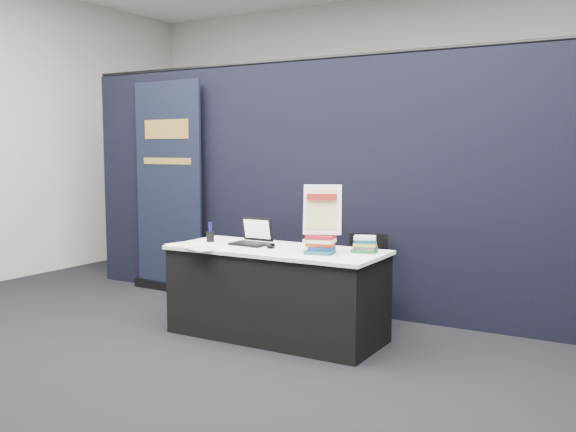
# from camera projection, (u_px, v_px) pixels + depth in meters

# --- Properties ---
(floor) EXTENTS (8.00, 8.00, 0.00)m
(floor) POSITION_uv_depth(u_px,v_px,m) (239.00, 355.00, 4.88)
(floor) COLOR black
(floor) RESTS_ON ground
(wall_back) EXTENTS (8.00, 0.02, 3.50)m
(wall_back) POSITION_uv_depth(u_px,v_px,m) (417.00, 134.00, 8.14)
(wall_back) COLOR beige
(wall_back) RESTS_ON floor
(drape_partition) EXTENTS (6.00, 0.08, 2.40)m
(drape_partition) POSITION_uv_depth(u_px,v_px,m) (333.00, 187.00, 6.13)
(drape_partition) COLOR black
(drape_partition) RESTS_ON floor
(display_table) EXTENTS (1.80, 0.75, 0.75)m
(display_table) POSITION_uv_depth(u_px,v_px,m) (276.00, 293.00, 5.32)
(display_table) COLOR black
(display_table) RESTS_ON floor
(laptop) EXTENTS (0.29, 0.24, 0.23)m
(laptop) POSITION_uv_depth(u_px,v_px,m) (252.00, 238.00, 5.46)
(laptop) COLOR black
(laptop) RESTS_ON display_table
(mouse) EXTENTS (0.10, 0.14, 0.04)m
(mouse) POSITION_uv_depth(u_px,v_px,m) (271.00, 246.00, 5.28)
(mouse) COLOR black
(mouse) RESTS_ON display_table
(brochure_left) EXTENTS (0.31, 0.25, 0.00)m
(brochure_left) POSITION_uv_depth(u_px,v_px,m) (182.00, 245.00, 5.45)
(brochure_left) COLOR white
(brochure_left) RESTS_ON display_table
(brochure_mid) EXTENTS (0.34, 0.30, 0.00)m
(brochure_mid) POSITION_uv_depth(u_px,v_px,m) (202.00, 249.00, 5.24)
(brochure_mid) COLOR silver
(brochure_mid) RESTS_ON display_table
(brochure_right) EXTENTS (0.37, 0.33, 0.00)m
(brochure_right) POSITION_uv_depth(u_px,v_px,m) (234.00, 246.00, 5.40)
(brochure_right) COLOR white
(brochure_right) RESTS_ON display_table
(pen_cup) EXTENTS (0.08, 0.08, 0.09)m
(pen_cup) POSITION_uv_depth(u_px,v_px,m) (210.00, 237.00, 5.63)
(pen_cup) COLOR black
(pen_cup) RESTS_ON display_table
(book_stack_tall) EXTENTS (0.25, 0.21, 0.15)m
(book_stack_tall) POSITION_uv_depth(u_px,v_px,m) (320.00, 244.00, 4.99)
(book_stack_tall) COLOR #195B5F
(book_stack_tall) RESTS_ON display_table
(book_stack_short) EXTENTS (0.21, 0.18, 0.13)m
(book_stack_short) POSITION_uv_depth(u_px,v_px,m) (365.00, 244.00, 5.05)
(book_stack_short) COLOR #1D6D32
(book_stack_short) RESTS_ON display_table
(info_sign) EXTENTS (0.32, 0.23, 0.40)m
(info_sign) POSITION_uv_depth(u_px,v_px,m) (322.00, 210.00, 4.99)
(info_sign) COLOR black
(info_sign) RESTS_ON book_stack_tall
(pullup_banner) EXTENTS (0.97, 0.14, 2.29)m
(pullup_banner) POSITION_uv_depth(u_px,v_px,m) (168.00, 199.00, 7.00)
(pullup_banner) COLOR black
(pullup_banner) RESTS_ON floor
(stacking_chair) EXTENTS (0.45, 0.46, 0.80)m
(stacking_chair) POSITION_uv_depth(u_px,v_px,m) (362.00, 275.00, 5.71)
(stacking_chair) COLOR black
(stacking_chair) RESTS_ON floor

